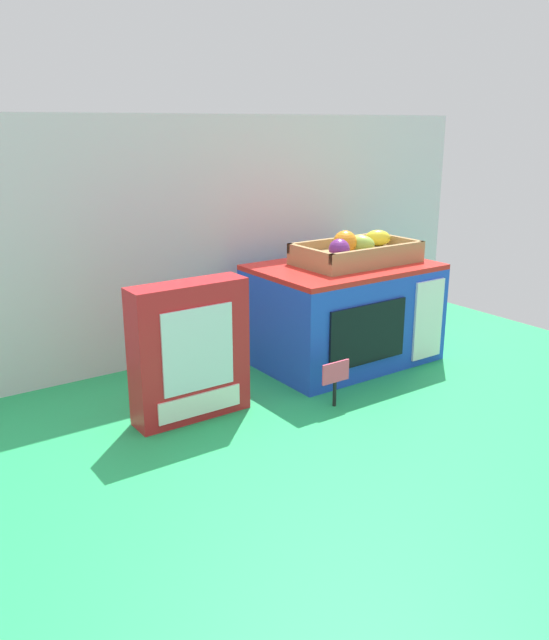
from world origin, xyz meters
name	(u,v)px	position (x,y,z in m)	size (l,w,h in m)	color
ground_plane	(288,381)	(0.00, 0.00, 0.00)	(1.70, 1.70, 0.00)	#219E54
display_back_panel	(220,236)	(0.00, 0.30, 0.30)	(1.61, 0.03, 0.60)	silver
toy_microwave	(343,313)	(0.20, 0.04, 0.12)	(0.43, 0.30, 0.25)	blue
food_groups_crate	(356,253)	(0.23, 0.04, 0.27)	(0.30, 0.17, 0.09)	#A37F51
cookie_set_box	(190,351)	(-0.27, -0.04, 0.14)	(0.24, 0.07, 0.28)	red
price_sign	(336,377)	(0.00, -0.17, 0.07)	(0.07, 0.01, 0.10)	black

